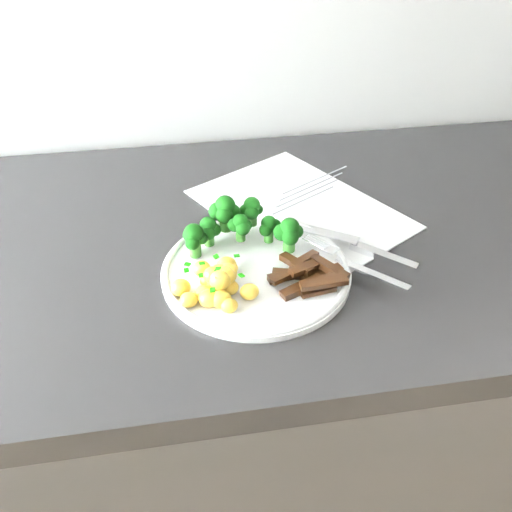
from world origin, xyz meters
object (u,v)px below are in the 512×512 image
Objects in this scene: plate at (256,270)px; fork at (357,265)px; recipe_paper at (299,209)px; knife at (365,249)px; counter at (275,422)px; potatoes at (217,283)px; beef_strips at (309,275)px; broccoli at (240,223)px.

plate is 1.83× the size of fork.
recipe_paper is at bearing 57.50° from plate.
knife is at bearing 6.89° from plate.
plate is (-0.05, -0.09, 0.47)m from counter.
potatoes is at bearing -175.50° from fork.
knife is (0.06, -0.13, 0.01)m from recipe_paper.
plate is 1.51× the size of knife.
knife is (0.21, 0.06, -0.02)m from potatoes.
knife is at bearing 29.95° from beef_strips.
plate is 1.55× the size of broccoli.
knife is (0.03, 0.04, -0.01)m from fork.
broccoli is (-0.07, -0.03, 0.51)m from counter.
recipe_paper is at bearing 116.94° from knife.
recipe_paper is 0.18m from beef_strips.
fork is at bearing -55.76° from counter.
recipe_paper is 3.60× the size of potatoes.
fork is at bearing 4.50° from potatoes.
fork is (0.04, -0.17, 0.02)m from recipe_paper.
potatoes reaches higher than beef_strips.
knife reaches higher than recipe_paper.
beef_strips reaches higher than knife.
counter is 15.29× the size of broccoli.
broccoli is (-0.10, -0.09, 0.04)m from recipe_paper.
beef_strips is (-0.03, -0.18, 0.02)m from recipe_paper.
recipe_paper is at bearing 102.48° from fork.
knife is (0.16, 0.02, 0.00)m from plate.
plate is 2.44× the size of beef_strips.
recipe_paper reaches higher than counter.
recipe_paper is 0.24m from potatoes.
counter is at bearing 58.55° from plate.
beef_strips reaches higher than plate.
fork reaches higher than counter.
beef_strips is 0.07m from fork.
beef_strips is at bearing -29.46° from plate.
plate is at bearing -78.12° from broccoli.
counter is 0.50m from fork.
knife is (0.17, -0.04, -0.03)m from broccoli.
broccoli reaches higher than counter.
fork is (0.14, -0.08, -0.03)m from broccoli.
counter is 0.50m from beef_strips.
recipe_paper is 1.54× the size of plate.
broccoli is at bearing 149.72° from fork.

